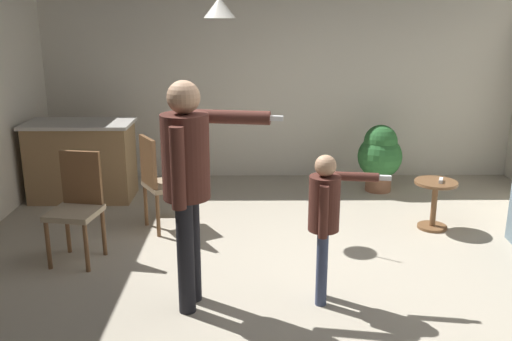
{
  "coord_description": "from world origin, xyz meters",
  "views": [
    {
      "loc": [
        -0.4,
        -4.34,
        2.22
      ],
      "look_at": [
        -0.36,
        -0.09,
        1.0
      ],
      "focal_mm": 39.19,
      "sensor_mm": 36.0,
      "label": 1
    }
  ],
  "objects": [
    {
      "name": "ground",
      "position": [
        0.0,
        0.0,
        0.0
      ],
      "size": [
        7.68,
        7.68,
        0.0
      ],
      "primitive_type": "plane",
      "color": "#B2A893"
    },
    {
      "name": "wall_back",
      "position": [
        0.0,
        3.2,
        1.35
      ],
      "size": [
        6.4,
        0.1,
        2.7
      ],
      "primitive_type": "cube",
      "color": "silver",
      "rests_on": "ground"
    },
    {
      "name": "kitchen_counter",
      "position": [
        -2.45,
        2.19,
        0.48
      ],
      "size": [
        1.26,
        0.66,
        0.95
      ],
      "color": "#99754C",
      "rests_on": "ground"
    },
    {
      "name": "side_table_by_couch",
      "position": [
        1.52,
        1.17,
        0.33
      ],
      "size": [
        0.44,
        0.44,
        0.52
      ],
      "color": "brown",
      "rests_on": "ground"
    },
    {
      "name": "person_adult",
      "position": [
        -0.86,
        -0.43,
        1.09
      ],
      "size": [
        0.89,
        0.5,
        1.75
      ],
      "rotation": [
        0.0,
        0.0,
        -1.73
      ],
      "color": "black",
      "rests_on": "ground"
    },
    {
      "name": "person_child",
      "position": [
        0.16,
        -0.36,
        0.74
      ],
      "size": [
        0.63,
        0.34,
        1.19
      ],
      "rotation": [
        0.0,
        0.0,
        -1.72
      ],
      "color": "#384260",
      "rests_on": "ground"
    },
    {
      "name": "dining_chair_by_counter",
      "position": [
        -1.98,
        0.45,
        0.55
      ],
      "size": [
        0.49,
        0.49,
        1.0
      ],
      "rotation": [
        0.0,
        0.0,
        2.97
      ],
      "color": "brown",
      "rests_on": "ground"
    },
    {
      "name": "dining_chair_near_wall",
      "position": [
        -1.34,
        1.17,
        0.55
      ],
      "size": [
        0.57,
        0.57,
        1.0
      ],
      "rotation": [
        0.0,
        0.0,
        5.24
      ],
      "color": "brown",
      "rests_on": "ground"
    },
    {
      "name": "potted_plant_corner",
      "position": [
        1.22,
        2.46,
        0.47
      ],
      "size": [
        0.56,
        0.56,
        0.85
      ],
      "color": "brown",
      "rests_on": "ground"
    },
    {
      "name": "spare_remote_on_table",
      "position": [
        1.55,
        1.14,
        0.54
      ],
      "size": [
        0.08,
        0.13,
        0.04
      ],
      "primitive_type": "cube",
      "rotation": [
        0.0,
        0.0,
        2.76
      ],
      "color": "white",
      "rests_on": "side_table_by_couch"
    },
    {
      "name": "ceiling_light_pendant",
      "position": [
        -0.71,
        1.4,
        2.25
      ],
      "size": [
        0.32,
        0.32,
        0.55
      ],
      "color": "silver"
    }
  ]
}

